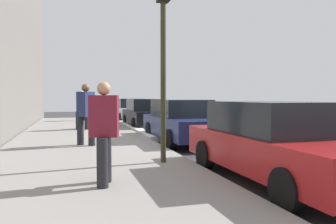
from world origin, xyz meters
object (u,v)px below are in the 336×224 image
object	(u,v)px
parked_car_black	(146,113)
parked_car_red	(276,142)
parked_car_navy	(182,121)
pedestrian_navy_coat	(86,113)
rolling_suitcase	(79,123)
parked_car_white	(131,110)
pedestrian_burgundy_coat	(104,130)
traffic_light_pole	(163,32)
pedestrian_olive_coat	(81,106)
pedestrian_brown_coat	(82,109)

from	to	relation	value
parked_car_black	parked_car_red	bearing A→B (deg)	-0.06
parked_car_navy	pedestrian_navy_coat	distance (m)	3.46
parked_car_red	pedestrian_navy_coat	xyz separation A→B (m)	(-4.92, -3.27, 0.38)
parked_car_red	rolling_suitcase	xyz separation A→B (m)	(-10.52, -3.36, -0.34)
parked_car_white	pedestrian_burgundy_coat	distance (m)	17.00
parked_car_white	traffic_light_pole	size ratio (longest dim) A/B	0.99
parked_car_white	pedestrian_navy_coat	world-z (taller)	pedestrian_navy_coat
rolling_suitcase	parked_car_white	bearing A→B (deg)	151.02
parked_car_black	rolling_suitcase	distance (m)	3.58
parked_car_navy	parked_car_red	distance (m)	5.80
pedestrian_navy_coat	pedestrian_olive_coat	xyz separation A→B (m)	(-11.22, 0.17, -0.06)
pedestrian_navy_coat	pedestrian_brown_coat	size ratio (longest dim) A/B	1.07
pedestrian_burgundy_coat	traffic_light_pole	world-z (taller)	traffic_light_pole
traffic_light_pole	pedestrian_olive_coat	bearing A→B (deg)	-174.54
parked_car_red	parked_car_black	bearing A→B (deg)	179.94
pedestrian_navy_coat	parked_car_black	bearing A→B (deg)	154.06
parked_car_red	pedestrian_navy_coat	bearing A→B (deg)	-146.40
parked_car_white	pedestrian_brown_coat	world-z (taller)	pedestrian_brown_coat
traffic_light_pole	parked_car_white	bearing A→B (deg)	173.08
parked_car_black	pedestrian_navy_coat	bearing A→B (deg)	-25.94
pedestrian_burgundy_coat	traffic_light_pole	distance (m)	2.92
parked_car_white	pedestrian_navy_coat	xyz separation A→B (m)	(11.87, -3.38, 0.38)
traffic_light_pole	pedestrian_brown_coat	bearing A→B (deg)	-169.83
pedestrian_olive_coat	pedestrian_burgundy_coat	distance (m)	16.04
parked_car_navy	traffic_light_pole	distance (m)	5.01
pedestrian_burgundy_coat	parked_car_black	bearing A→B (deg)	164.63
parked_car_red	pedestrian_navy_coat	distance (m)	5.92
pedestrian_brown_coat	rolling_suitcase	world-z (taller)	pedestrian_brown_coat
parked_car_navy	traffic_light_pole	world-z (taller)	traffic_light_pole
parked_car_white	pedestrian_burgundy_coat	world-z (taller)	pedestrian_burgundy_coat
pedestrian_brown_coat	traffic_light_pole	distance (m)	8.76
parked_car_black	parked_car_navy	xyz separation A→B (m)	(5.86, 0.05, 0.00)
parked_car_red	pedestrian_brown_coat	world-z (taller)	pedestrian_brown_coat
parked_car_red	pedestrian_burgundy_coat	world-z (taller)	pedestrian_burgundy_coat
pedestrian_brown_coat	pedestrian_olive_coat	distance (m)	6.02
parked_car_white	traffic_light_pole	world-z (taller)	traffic_light_pole
parked_car_navy	pedestrian_olive_coat	xyz separation A→B (m)	(-10.34, -3.16, 0.32)
pedestrian_burgundy_coat	parked_car_red	bearing A→B (deg)	88.11
parked_car_navy	pedestrian_olive_coat	world-z (taller)	pedestrian_olive_coat
pedestrian_navy_coat	rolling_suitcase	bearing A→B (deg)	-179.01
pedestrian_brown_coat	rolling_suitcase	size ratio (longest dim) A/B	1.94
pedestrian_navy_coat	pedestrian_burgundy_coat	distance (m)	4.82
pedestrian_navy_coat	pedestrian_burgundy_coat	world-z (taller)	pedestrian_navy_coat
parked_car_black	rolling_suitcase	world-z (taller)	parked_car_black
parked_car_red	rolling_suitcase	bearing A→B (deg)	-162.26
parked_car_red	pedestrian_olive_coat	distance (m)	16.44
parked_car_navy	parked_car_red	bearing A→B (deg)	-0.60
parked_car_red	pedestrian_olive_coat	size ratio (longest dim) A/B	2.72
parked_car_navy	pedestrian_olive_coat	size ratio (longest dim) A/B	2.74
parked_car_black	pedestrian_olive_coat	bearing A→B (deg)	-145.20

